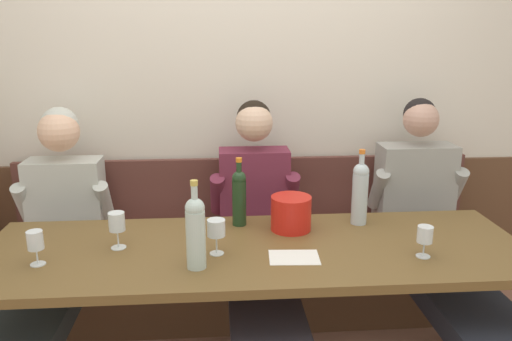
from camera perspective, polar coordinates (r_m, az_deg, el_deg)
name	(u,v)px	position (r m, az deg, el deg)	size (l,w,h in m)	color
room_wall_back	(243,79)	(3.05, -1.41, 10.18)	(6.80, 0.08, 2.80)	silver
wood_wainscot_panel	(245,232)	(3.23, -1.24, -6.90)	(6.80, 0.03, 0.91)	brown
wall_bench	(247,272)	(3.11, -1.00, -11.30)	(2.70, 0.42, 0.94)	brown
dining_table	(256,263)	(2.31, -0.01, -10.30)	(2.40, 0.78, 0.75)	brown
person_center_left_seat	(50,249)	(2.76, -21.99, -8.10)	(0.51, 1.25, 1.28)	#342C39
person_left_seat	(259,243)	(2.63, 0.35, -8.03)	(0.49, 1.25, 1.31)	#2B2E30
person_center_right_seat	(436,238)	(2.87, 19.47, -7.11)	(0.53, 1.24, 1.31)	#2C343D
ice_bucket	(291,213)	(2.45, 3.92, -4.76)	(0.19, 0.19, 0.16)	red
wine_bottle_amber_mid	(360,191)	(2.54, 11.52, -2.30)	(0.08, 0.08, 0.37)	silver
wine_bottle_green_tall	(196,230)	(2.05, -6.75, -6.66)	(0.08, 0.08, 0.37)	silver
wine_bottle_clear_water	(239,196)	(2.48, -1.89, -2.82)	(0.07, 0.07, 0.34)	#1D361C
wine_glass_center_rear	(117,224)	(2.31, -15.25, -5.74)	(0.07, 0.07, 0.16)	silver
wine_glass_near_bucket	(35,242)	(2.26, -23.38, -7.36)	(0.06, 0.06, 0.15)	silver
wine_glass_right_end	(425,236)	(2.26, 18.31, -6.97)	(0.07, 0.07, 0.14)	silver
wine_glass_left_end	(216,230)	(2.18, -4.46, -6.58)	(0.08, 0.08, 0.15)	silver
tasting_sheet_left_guest	(294,257)	(2.19, 4.27, -9.63)	(0.21, 0.15, 0.00)	white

